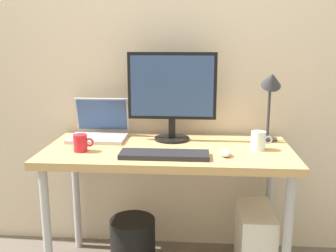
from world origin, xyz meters
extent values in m
cube|color=beige|center=(0.00, 0.37, 1.30)|extent=(4.40, 0.04, 2.60)
cube|color=tan|center=(0.00, 0.00, 0.72)|extent=(1.31, 0.61, 0.04)
cylinder|color=#B2B2B7|center=(-0.60, -0.25, 0.35)|extent=(0.04, 0.04, 0.70)
cylinder|color=#B2B2B7|center=(0.60, -0.25, 0.35)|extent=(0.04, 0.04, 0.70)
cylinder|color=#B2B2B7|center=(-0.60, 0.25, 0.35)|extent=(0.04, 0.04, 0.70)
cylinder|color=#B2B2B7|center=(0.60, 0.25, 0.35)|extent=(0.04, 0.04, 0.70)
cylinder|color=black|center=(0.01, 0.18, 0.75)|extent=(0.20, 0.20, 0.01)
cylinder|color=black|center=(0.01, 0.18, 0.81)|extent=(0.04, 0.04, 0.11)
cube|color=black|center=(0.01, 0.18, 1.05)|extent=(0.50, 0.03, 0.37)
cube|color=#334C7F|center=(0.01, 0.16, 1.05)|extent=(0.46, 0.01, 0.34)
cube|color=#B2B2B7|center=(-0.42, 0.14, 0.75)|extent=(0.32, 0.22, 0.02)
cube|color=#B2B2B7|center=(-0.42, 0.26, 0.86)|extent=(0.32, 0.05, 0.21)
cube|color=#334C7F|center=(-0.42, 0.26, 0.87)|extent=(0.30, 0.04, 0.18)
cylinder|color=#333338|center=(0.56, 0.21, 0.75)|extent=(0.11, 0.11, 0.01)
cylinder|color=#333338|center=(0.56, 0.21, 0.91)|extent=(0.02, 0.02, 0.31)
cone|color=#333338|center=(0.56, 0.17, 1.09)|extent=(0.11, 0.14, 0.13)
cube|color=#232328|center=(-0.01, -0.17, 0.75)|extent=(0.44, 0.14, 0.02)
ellipsoid|color=silver|center=(0.29, -0.13, 0.76)|extent=(0.06, 0.09, 0.03)
cylinder|color=red|center=(-0.45, -0.10, 0.79)|extent=(0.07, 0.07, 0.09)
torus|color=red|center=(-0.40, -0.10, 0.79)|extent=(0.05, 0.01, 0.05)
cylinder|color=silver|center=(0.47, 0.00, 0.79)|extent=(0.08, 0.08, 0.10)
torus|color=silver|center=(0.52, 0.00, 0.80)|extent=(0.05, 0.01, 0.05)
cube|color=silver|center=(0.48, -0.03, 0.21)|extent=(0.18, 0.36, 0.42)
cylinder|color=black|center=(-0.21, 0.04, 0.15)|extent=(0.26, 0.26, 0.30)
camera|label=1|loc=(0.15, -2.00, 1.31)|focal=41.81mm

